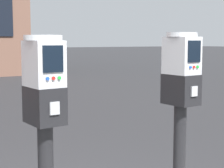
% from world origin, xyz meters
% --- Properties ---
extents(parking_meter_near_kerb, '(0.23, 0.26, 1.41)m').
position_xyz_m(parking_meter_near_kerb, '(-0.15, -0.19, 1.11)').
color(parking_meter_near_kerb, black).
rests_on(parking_meter_near_kerb, sidewalk_slab).
extents(parking_meter_twin_adjacent, '(0.23, 0.26, 1.44)m').
position_xyz_m(parking_meter_twin_adjacent, '(0.88, -0.19, 1.13)').
color(parking_meter_twin_adjacent, black).
rests_on(parking_meter_twin_adjacent, sidewalk_slab).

